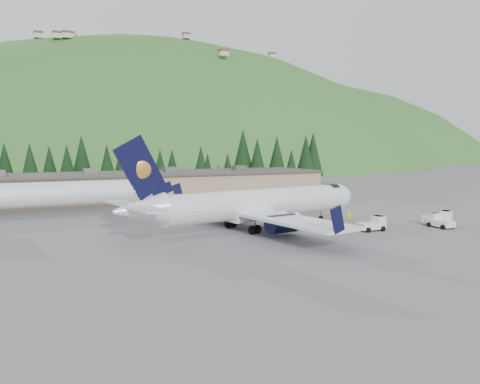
% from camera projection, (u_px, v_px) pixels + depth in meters
% --- Properties ---
extents(ground, '(600.00, 600.00, 0.00)m').
position_uv_depth(ground, '(261.00, 228.00, 57.69)').
color(ground, '#5E5E63').
extents(airliner, '(34.04, 32.09, 11.31)m').
position_uv_depth(airliner, '(254.00, 205.00, 56.83)').
color(airliner, white).
rests_on(airliner, ground).
extents(second_airliner, '(27.50, 11.00, 10.05)m').
position_uv_depth(second_airliner, '(34.00, 194.00, 66.52)').
color(second_airliner, white).
rests_on(second_airliner, ground).
extents(baggage_tug_a, '(3.33, 2.08, 1.75)m').
position_uv_depth(baggage_tug_a, '(373.00, 224.00, 56.21)').
color(baggage_tug_a, white).
rests_on(baggage_tug_a, ground).
extents(baggage_tug_b, '(3.80, 3.40, 1.83)m').
position_uv_depth(baggage_tug_b, '(439.00, 218.00, 60.45)').
color(baggage_tug_b, white).
rests_on(baggage_tug_b, ground).
extents(baggage_tug_c, '(1.95, 3.20, 1.70)m').
position_uv_depth(baggage_tug_c, '(439.00, 221.00, 58.45)').
color(baggage_tug_c, white).
rests_on(baggage_tug_c, ground).
extents(terminal_building, '(71.00, 17.00, 6.10)m').
position_uv_depth(terminal_building, '(145.00, 186.00, 89.47)').
color(terminal_building, '#A08568').
rests_on(terminal_building, ground).
extents(ramp_worker, '(0.60, 0.41, 1.61)m').
position_uv_depth(ramp_worker, '(349.00, 217.00, 61.75)').
color(ramp_worker, yellow).
rests_on(ramp_worker, ground).
extents(tree_line, '(111.39, 16.87, 14.37)m').
position_uv_depth(tree_line, '(117.00, 160.00, 108.13)').
color(tree_line, black).
rests_on(tree_line, ground).
extents(hills, '(614.00, 330.00, 300.00)m').
position_uv_depth(hills, '(175.00, 305.00, 274.98)').
color(hills, '#315D22').
rests_on(hills, ground).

